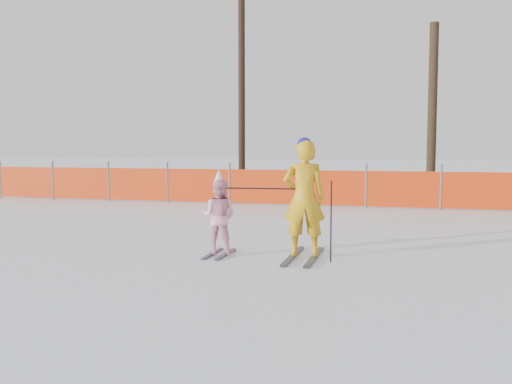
# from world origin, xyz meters

# --- Properties ---
(ground) EXTENTS (120.00, 120.00, 0.00)m
(ground) POSITION_xyz_m (0.00, 0.00, 0.00)
(ground) COLOR white
(ground) RESTS_ON ground
(adult) EXTENTS (0.74, 1.56, 1.90)m
(adult) POSITION_xyz_m (0.85, 0.20, 0.95)
(adult) COLOR black
(adult) RESTS_ON ground
(child) EXTENTS (0.59, 0.93, 1.39)m
(child) POSITION_xyz_m (-0.51, 0.10, 0.64)
(child) COLOR black
(child) RESTS_ON ground
(ski_poles) EXTENTS (1.70, 0.21, 1.24)m
(ski_poles) POSITION_xyz_m (0.77, 0.07, 0.84)
(ski_poles) COLOR black
(ski_poles) RESTS_ON ground
(safety_fence) EXTENTS (16.38, 0.06, 1.25)m
(safety_fence) POSITION_xyz_m (-2.50, 7.62, 0.56)
(safety_fence) COLOR #595960
(safety_fence) RESTS_ON ground
(tree_trunks) EXTENTS (10.52, 1.00, 6.94)m
(tree_trunks) POSITION_xyz_m (1.95, 10.69, 2.95)
(tree_trunks) COLOR #312415
(tree_trunks) RESTS_ON ground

